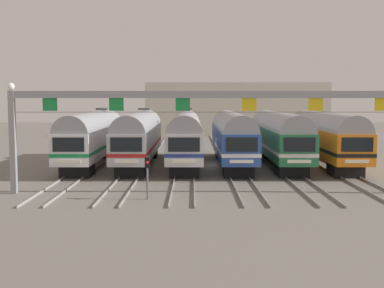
# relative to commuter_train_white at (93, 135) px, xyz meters

# --- Properties ---
(ground_plane) EXTENTS (160.00, 160.00, 0.00)m
(ground_plane) POSITION_rel_commuter_train_white_xyz_m (10.39, 0.00, -2.69)
(ground_plane) COLOR slate
(track_bed) EXTENTS (22.28, 70.00, 0.15)m
(track_bed) POSITION_rel_commuter_train_white_xyz_m (10.39, 17.00, -2.61)
(track_bed) COLOR gray
(track_bed) RESTS_ON ground
(commuter_train_white) EXTENTS (2.88, 18.06, 5.05)m
(commuter_train_white) POSITION_rel_commuter_train_white_xyz_m (0.00, 0.00, 0.00)
(commuter_train_white) COLOR white
(commuter_train_white) RESTS_ON ground
(commuter_train_stainless) EXTENTS (2.88, 18.06, 5.05)m
(commuter_train_stainless) POSITION_rel_commuter_train_white_xyz_m (4.15, 0.00, 0.00)
(commuter_train_stainless) COLOR #B2B5BA
(commuter_train_stainless) RESTS_ON ground
(commuter_train_silver) EXTENTS (2.88, 18.06, 5.05)m
(commuter_train_silver) POSITION_rel_commuter_train_white_xyz_m (8.31, 0.00, 0.00)
(commuter_train_silver) COLOR silver
(commuter_train_silver) RESTS_ON ground
(commuter_train_blue) EXTENTS (2.88, 18.06, 4.77)m
(commuter_train_blue) POSITION_rel_commuter_train_white_xyz_m (12.46, -0.00, -0.00)
(commuter_train_blue) COLOR #284C9E
(commuter_train_blue) RESTS_ON ground
(commuter_train_green) EXTENTS (2.88, 18.06, 4.77)m
(commuter_train_green) POSITION_rel_commuter_train_white_xyz_m (16.62, -0.00, -0.00)
(commuter_train_green) COLOR #236B42
(commuter_train_green) RESTS_ON ground
(commuter_train_orange) EXTENTS (2.88, 18.06, 4.77)m
(commuter_train_orange) POSITION_rel_commuter_train_white_xyz_m (20.77, -0.00, -0.00)
(commuter_train_orange) COLOR orange
(commuter_train_orange) RESTS_ON ground
(catenary_gantry) EXTENTS (26.01, 0.44, 6.97)m
(catenary_gantry) POSITION_rel_commuter_train_white_xyz_m (10.39, -13.50, 2.67)
(catenary_gantry) COLOR gray
(catenary_gantry) RESTS_ON ground
(yard_signal_mast) EXTENTS (0.28, 0.35, 2.59)m
(yard_signal_mast) POSITION_rel_commuter_train_white_xyz_m (6.23, -15.47, -0.87)
(yard_signal_mast) COLOR #59595E
(yard_signal_mast) RESTS_ON ground
(maintenance_building) EXTENTS (28.88, 10.00, 8.43)m
(maintenance_building) POSITION_rel_commuter_train_white_xyz_m (16.04, 38.64, 1.53)
(maintenance_building) COLOR beige
(maintenance_building) RESTS_ON ground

